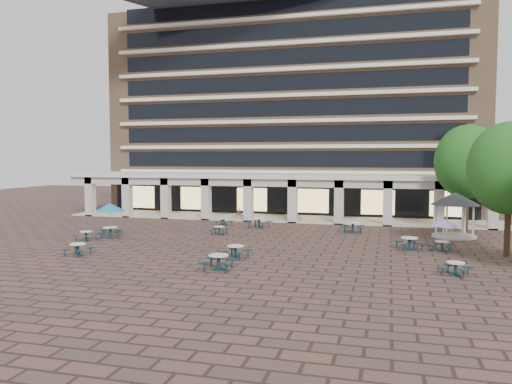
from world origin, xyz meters
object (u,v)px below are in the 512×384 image
picnic_table_1 (235,251)px  picnic_table_2 (219,261)px  planter_left (239,215)px  planter_right (292,217)px  gazebo (455,204)px

picnic_table_1 → picnic_table_2: 3.14m
picnic_table_2 → planter_left: (-5.07, 20.49, 0.02)m
picnic_table_1 → planter_right: (0.11, 17.35, -0.04)m
picnic_table_2 → planter_right: (0.07, 20.49, -0.07)m
picnic_table_1 → gazebo: bearing=52.6°
picnic_table_2 → gazebo: bearing=45.0°
planter_left → planter_right: 5.15m
picnic_table_1 → picnic_table_2: (0.04, -3.14, 0.03)m
picnic_table_1 → planter_right: planter_right is taller
planter_left → planter_right: size_ratio=1.00×
picnic_table_2 → planter_left: bearing=101.1°
planter_left → planter_right: planter_left is taller
gazebo → planter_left: gazebo is taller
picnic_table_1 → planter_right: bearing=101.2°
gazebo → picnic_table_2: bearing=-132.2°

